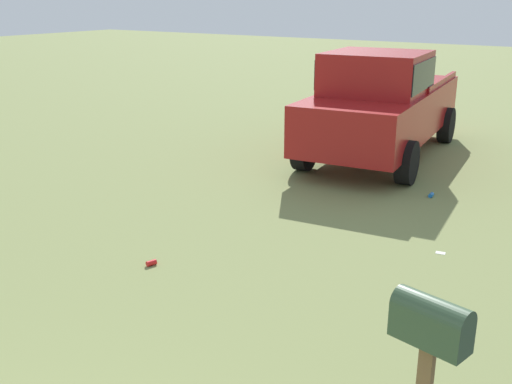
{
  "coord_description": "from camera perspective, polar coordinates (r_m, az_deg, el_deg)",
  "views": [
    {
      "loc": [
        -0.3,
        -2.34,
        3.1
      ],
      "look_at": [
        4.69,
        0.93,
        1.14
      ],
      "focal_mm": 42.33,
      "sensor_mm": 36.0,
      "label": 1
    }
  ],
  "objects": [
    {
      "name": "mailbox",
      "position": [
        4.02,
        16.08,
        -12.97
      ],
      "size": [
        0.31,
        0.52,
        1.33
      ],
      "rotation": [
        0.0,
        0.0,
        -0.23
      ],
      "color": "brown",
      "rests_on": "ground"
    },
    {
      "name": "litter_can_midfield_b",
      "position": [
        7.38,
        -9.86,
        -6.62
      ],
      "size": [
        0.13,
        0.1,
        0.07
      ],
      "primitive_type": "cylinder",
      "rotation": [
        0.0,
        1.57,
        5.98
      ],
      "color": "red",
      "rests_on": "ground"
    },
    {
      "name": "litter_can_near_hydrant",
      "position": [
        10.05,
        16.22,
        -0.28
      ],
      "size": [
        0.12,
        0.07,
        0.07
      ],
      "primitive_type": "cylinder",
      "rotation": [
        0.0,
        1.57,
        0.05
      ],
      "color": "blue",
      "rests_on": "ground"
    },
    {
      "name": "litter_wrapper_far_scatter",
      "position": [
        7.96,
        17.04,
        -5.51
      ],
      "size": [
        0.1,
        0.13,
        0.01
      ],
      "primitive_type": "cube",
      "rotation": [
        0.0,
        0.0,
        4.89
      ],
      "color": "silver",
      "rests_on": "ground"
    },
    {
      "name": "pickup_truck",
      "position": [
        12.08,
        11.75,
        8.35
      ],
      "size": [
        5.4,
        2.57,
        2.09
      ],
      "rotation": [
        0.0,
        0.0,
        3.24
      ],
      "color": "maroon",
      "rests_on": "ground"
    }
  ]
}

